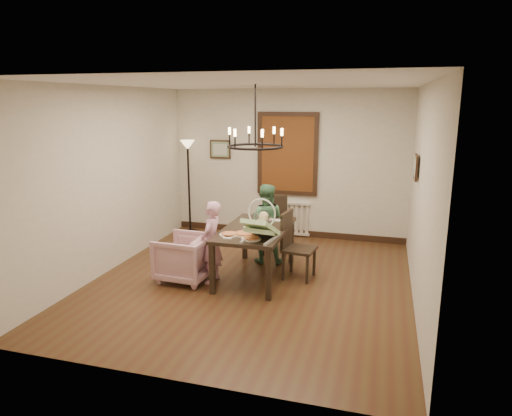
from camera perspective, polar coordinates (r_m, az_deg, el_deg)
The scene contains 17 objects.
room_shell at distance 6.68m, azimuth 0.18°, elevation 3.11°, with size 4.51×5.00×2.81m.
dining_table at distance 6.71m, azimuth -0.08°, elevation -3.24°, with size 0.91×1.62×0.76m.
chair_far at distance 7.83m, azimuth 2.31°, elevation -2.15°, with size 0.44×0.44×0.99m, color black, non-canonical shape.
chair_right at distance 6.75m, azimuth 5.45°, elevation -4.68°, with size 0.44×0.44×1.01m, color black, non-canonical shape.
armchair at distance 6.79m, azimuth -8.94°, elevation -6.14°, with size 0.73×0.75×0.68m, color #D8A5AC.
elderly_woman at distance 6.61m, azimuth -5.57°, elevation -5.13°, with size 0.36×0.24×1.00m, color #D093AD.
seated_man at distance 7.39m, azimuth 1.15°, elevation -2.78°, with size 0.52×0.41×1.07m, color #497B55.
baby_bouncer at distance 6.10m, azimuth 0.60°, elevation -2.23°, with size 0.42×0.59×0.38m, color #BDF1A6, non-canonical shape.
salad_bowl at distance 6.54m, azimuth -0.54°, elevation -2.57°, with size 0.28×0.28×0.07m, color white.
pizza_platter at distance 6.33m, azimuth -1.43°, elevation -3.25°, with size 0.29×0.29×0.04m, color tan.
drinking_glass at distance 6.76m, azimuth 1.41°, elevation -1.75°, with size 0.07×0.07×0.14m, color silver.
window_blinds at distance 8.67m, azimuth 3.95°, elevation 6.75°, with size 1.00×0.03×1.40m, color brown.
radiator at distance 8.91m, azimuth 3.85°, elevation -1.25°, with size 0.92×0.12×0.62m, color silver, non-canonical shape.
picture_back at distance 9.04m, azimuth -4.49°, elevation 7.33°, with size 0.42×0.03×0.36m, color black.
picture_right at distance 6.94m, azimuth 19.36°, elevation 4.83°, with size 0.42×0.03×0.36m, color black.
floor_lamp at distance 9.07m, azimuth -8.38°, elevation 2.45°, with size 0.30×0.30×1.80m, color black, non-canonical shape.
chandelier at distance 6.46m, azimuth -0.09°, elevation 7.69°, with size 0.80×0.80×0.04m, color black.
Camera 1 is at (1.78, -5.97, 2.57)m, focal length 32.00 mm.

